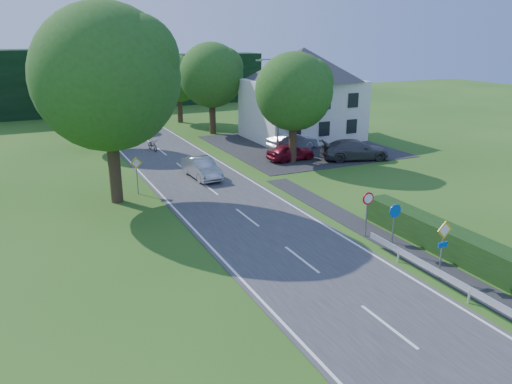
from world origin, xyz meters
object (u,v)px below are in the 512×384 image
streetlight (277,103)px  parked_car_silver_a (292,141)px  parked_car_red (291,152)px  parked_car_grey (355,150)px  motorcycle (153,145)px  moving_car (202,168)px  parasol (293,140)px

streetlight → parked_car_silver_a: size_ratio=1.74×
streetlight → parked_car_red: bearing=-69.4°
parked_car_silver_a → parked_car_grey: 6.03m
streetlight → motorcycle: (-8.64, 6.76, -3.94)m
parked_car_grey → motorcycle: bearing=69.8°
moving_car → parked_car_grey: size_ratio=0.79×
motorcycle → parked_car_silver_a: size_ratio=0.40×
streetlight → moving_car: streetlight is taller
moving_car → parked_car_red: bearing=9.8°
parked_car_silver_a → parasol: bearing=149.5°
parasol → parked_car_silver_a: bearing=64.6°
motorcycle → parked_car_red: parked_car_red is taller
parked_car_red → parasol: 3.66m
parked_car_grey → parasol: 5.87m
parked_car_red → parked_car_silver_a: size_ratio=0.86×
moving_car → motorcycle: size_ratio=2.37×
parked_car_silver_a → parked_car_red: bearing=143.4°
parked_car_silver_a → parasol: 0.32m
parasol → parked_car_grey: bearing=-60.5°
streetlight → parked_car_silver_a: 4.86m
parked_car_red → motorcycle: bearing=44.4°
parked_car_grey → parasol: parasol is taller
moving_car → motorcycle: (-0.99, 10.10, -0.24)m
streetlight → moving_car: (-7.65, -3.34, -3.70)m
moving_car → parked_car_red: (8.21, 1.86, -0.05)m
streetlight → parasol: 4.59m
moving_car → parked_car_red: 8.42m
motorcycle → parked_car_red: (9.20, -8.24, 0.19)m
streetlight → parasol: size_ratio=3.89×
parked_car_grey → parasol: bearing=45.5°
streetlight → parked_car_silver_a: streetlight is taller
parked_car_grey → parked_car_silver_a: bearing=43.4°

